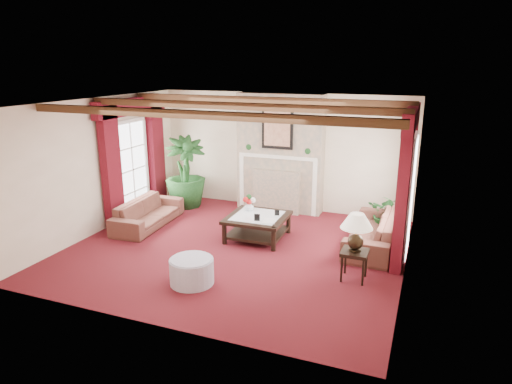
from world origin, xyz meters
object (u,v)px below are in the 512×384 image
at_px(sofa_left, 148,209).
at_px(side_table, 354,265).
at_px(coffee_table, 257,227).
at_px(potted_palm, 186,187).
at_px(ottoman, 192,271).
at_px(sofa_right, 374,225).

relative_size(sofa_left, side_table, 3.93).
bearing_deg(sofa_left, coffee_table, -89.85).
distance_m(potted_palm, side_table, 5.05).
distance_m(sofa_left, ottoman, 2.96).
height_order(sofa_left, potted_palm, potted_palm).
height_order(sofa_right, potted_palm, potted_palm).
distance_m(potted_palm, coffee_table, 2.71).
bearing_deg(sofa_left, ottoman, -136.20).
xyz_separation_m(sofa_left, sofa_right, (4.62, 0.57, 0.04)).
distance_m(sofa_left, potted_palm, 1.48).
height_order(coffee_table, ottoman, coffee_table).
height_order(sofa_left, coffee_table, sofa_left).
distance_m(coffee_table, side_table, 2.35).
xyz_separation_m(sofa_left, side_table, (4.52, -0.95, -0.13)).
distance_m(sofa_left, side_table, 4.62).
xyz_separation_m(potted_palm, side_table, (4.42, -2.43, -0.23)).
height_order(sofa_left, ottoman, sofa_left).
bearing_deg(sofa_right, coffee_table, -78.19).
distance_m(sofa_left, coffee_table, 2.45).
xyz_separation_m(sofa_left, ottoman, (2.16, -2.01, -0.17)).
bearing_deg(sofa_right, side_table, -3.00).
xyz_separation_m(sofa_left, coffee_table, (2.44, 0.15, -0.14)).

